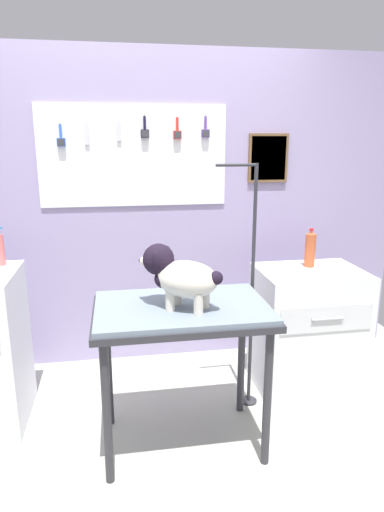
# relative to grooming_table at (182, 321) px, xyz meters

# --- Properties ---
(ground) EXTENTS (4.40, 4.00, 0.04)m
(ground) POSITION_rel_grooming_table_xyz_m (-0.14, -0.16, -0.76)
(ground) COLOR #AAAC9C
(rear_wall_panel) EXTENTS (4.00, 0.11, 2.30)m
(rear_wall_panel) POSITION_rel_grooming_table_xyz_m (-0.13, 1.12, 0.43)
(rear_wall_panel) COLOR #9A8DB8
(rear_wall_panel) RESTS_ON ground
(grooming_table) EXTENTS (0.93, 0.61, 0.83)m
(grooming_table) POSITION_rel_grooming_table_xyz_m (0.00, 0.00, 0.00)
(grooming_table) COLOR #2D2D33
(grooming_table) RESTS_ON ground
(grooming_arm) EXTENTS (0.30, 0.11, 1.54)m
(grooming_arm) POSITION_rel_grooming_table_xyz_m (0.48, 0.33, -0.02)
(grooming_arm) COLOR #2D2D33
(grooming_arm) RESTS_ON ground
(dog) EXTENTS (0.43, 0.35, 0.33)m
(dog) POSITION_rel_grooming_table_xyz_m (-0.02, -0.04, 0.27)
(dog) COLOR silver
(dog) RESTS_ON grooming_table
(cabinet_right) EXTENTS (0.68, 0.54, 0.84)m
(cabinet_right) POSITION_rel_grooming_table_xyz_m (0.93, 0.46, -0.32)
(cabinet_right) COLOR white
(cabinet_right) RESTS_ON ground
(detangler_spray) EXTENTS (0.05, 0.05, 0.24)m
(detangler_spray) POSITION_rel_grooming_table_xyz_m (-1.02, 0.57, 0.30)
(detangler_spray) COLOR #D96462
(detangler_spray) RESTS_ON counter_left
(soda_bottle) EXTENTS (0.07, 0.07, 0.26)m
(soda_bottle) POSITION_rel_grooming_table_xyz_m (0.95, 0.55, 0.22)
(soda_bottle) COLOR #B7502A
(soda_bottle) RESTS_ON cabinet_right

